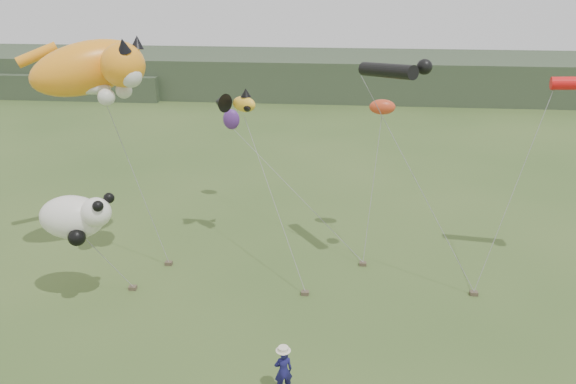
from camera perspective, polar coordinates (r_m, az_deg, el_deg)
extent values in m
plane|color=#385123|center=(19.75, 1.98, -16.83)|extent=(120.00, 120.00, 0.00)
cube|color=#2D3D28|center=(61.33, 4.84, 11.85)|extent=(90.00, 12.00, 4.00)
cube|color=#2D3D28|center=(66.15, -22.67, 10.34)|extent=(25.00, 8.00, 2.50)
imported|color=#181653|center=(18.13, -0.48, -17.70)|extent=(0.66, 0.54, 1.57)
cube|color=brown|center=(25.85, -12.03, -7.08)|extent=(0.31, 0.25, 0.16)
cube|color=brown|center=(23.15, 1.74, -10.20)|extent=(0.31, 0.25, 0.16)
cube|color=brown|center=(24.32, 18.35, -9.73)|extent=(0.31, 0.25, 0.16)
cube|color=brown|center=(24.34, -15.49, -9.35)|extent=(0.31, 0.25, 0.16)
cube|color=brown|center=(25.47, 7.62, -7.23)|extent=(0.31, 0.25, 0.16)
ellipsoid|color=orange|center=(24.82, -19.73, 11.79)|extent=(5.22, 4.44, 2.87)
sphere|color=orange|center=(23.16, -16.42, 12.27)|extent=(1.72, 1.72, 1.72)
cone|color=black|center=(22.51, -16.39, 14.12)|extent=(0.53, 0.65, 0.64)
cone|color=black|center=(23.32, -15.08, 14.48)|extent=(0.53, 0.62, 0.61)
sphere|color=beige|center=(22.82, -15.68, 11.24)|extent=(0.86, 0.86, 0.86)
ellipsoid|color=beige|center=(24.61, -19.37, 9.95)|extent=(1.68, 0.84, 0.52)
sphere|color=beige|center=(23.05, -17.97, 9.16)|extent=(0.67, 0.67, 0.67)
sphere|color=beige|center=(24.19, -16.34, 9.88)|extent=(0.67, 0.67, 0.67)
cylinder|color=orange|center=(26.56, -24.12, 12.60)|extent=(1.78, 1.30, 1.03)
ellipsoid|color=yellow|center=(25.13, -4.50, 8.89)|extent=(1.43, 1.24, 0.78)
cone|color=black|center=(25.61, -6.90, 9.05)|extent=(1.02, 1.07, 0.84)
cone|color=black|center=(25.00, -4.31, 10.04)|extent=(0.47, 0.47, 0.38)
cone|color=black|center=(24.65, -4.03, 8.43)|extent=(0.50, 0.52, 0.38)
cone|color=black|center=(25.55, -3.68, 8.91)|extent=(0.50, 0.52, 0.38)
cylinder|color=black|center=(22.98, 10.04, 12.05)|extent=(2.24, 2.82, 0.83)
sphere|color=black|center=(22.61, 13.70, 12.25)|extent=(0.61, 0.61, 0.61)
ellipsoid|color=white|center=(22.96, -21.08, -2.41)|extent=(2.52, 1.68, 1.68)
sphere|color=white|center=(22.11, -18.91, -1.97)|extent=(1.12, 1.12, 1.12)
sphere|color=black|center=(21.53, -18.75, -1.37)|extent=(0.41, 0.41, 0.41)
sphere|color=black|center=(22.16, -17.73, -0.59)|extent=(0.41, 0.41, 0.41)
sphere|color=black|center=(22.34, -20.66, -4.34)|extent=(0.65, 0.65, 0.65)
sphere|color=black|center=(23.67, -22.30, -2.86)|extent=(0.65, 0.65, 0.65)
ellipsoid|color=red|center=(25.87, 9.56, 8.52)|extent=(1.17, 0.68, 0.68)
ellipsoid|color=#53277B|center=(30.59, -5.78, 7.36)|extent=(0.91, 0.61, 1.11)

